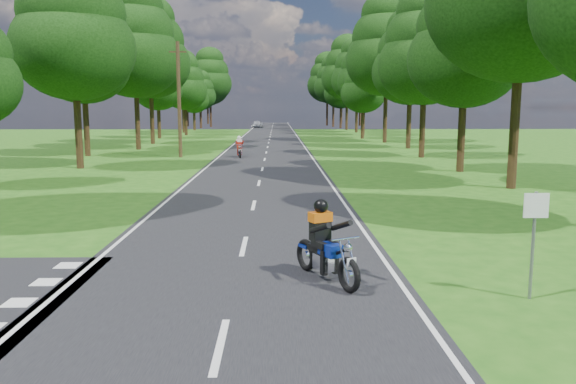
{
  "coord_description": "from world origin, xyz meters",
  "views": [
    {
      "loc": [
        0.85,
        -11.85,
        3.49
      ],
      "look_at": [
        1.16,
        4.0,
        1.1
      ],
      "focal_mm": 35.0,
      "sensor_mm": 36.0,
      "label": 1
    }
  ],
  "objects": [
    {
      "name": "treeline",
      "position": [
        1.43,
        60.06,
        8.25
      ],
      "size": [
        40.0,
        115.35,
        14.78
      ],
      "color": "black",
      "rests_on": "ground"
    },
    {
      "name": "rider_far_red",
      "position": [
        -1.81,
        27.69,
        0.77
      ],
      "size": [
        0.83,
        1.87,
        1.51
      ],
      "primitive_type": null,
      "rotation": [
        0.0,
        0.0,
        0.13
      ],
      "color": "#B2220D",
      "rests_on": "main_road"
    },
    {
      "name": "ground",
      "position": [
        0.0,
        0.0,
        0.0
      ],
      "size": [
        160.0,
        160.0,
        0.0
      ],
      "primitive_type": "plane",
      "color": "#215313",
      "rests_on": "ground"
    },
    {
      "name": "rider_near_blue",
      "position": [
        1.83,
        -0.9,
        0.85
      ],
      "size": [
        1.48,
        2.07,
        1.65
      ],
      "primitive_type": null,
      "rotation": [
        0.0,
        0.0,
        0.47
      ],
      "color": "navy",
      "rests_on": "main_road"
    },
    {
      "name": "telegraph_pole",
      "position": [
        -6.0,
        28.0,
        4.07
      ],
      "size": [
        1.2,
        0.26,
        8.0
      ],
      "color": "#382616",
      "rests_on": "ground"
    },
    {
      "name": "main_road",
      "position": [
        0.0,
        50.0,
        0.01
      ],
      "size": [
        7.0,
        140.0,
        0.02
      ],
      "primitive_type": "cube",
      "color": "black",
      "rests_on": "ground"
    },
    {
      "name": "distant_car",
      "position": [
        -2.6,
        86.78,
        0.65
      ],
      "size": [
        2.12,
        3.9,
        1.26
      ],
      "primitive_type": "imported",
      "rotation": [
        0.0,
        0.0,
        -0.18
      ],
      "color": "silver",
      "rests_on": "main_road"
    },
    {
      "name": "road_sign",
      "position": [
        5.5,
        -2.01,
        1.34
      ],
      "size": [
        0.45,
        0.07,
        2.0
      ],
      "color": "slate",
      "rests_on": "ground"
    },
    {
      "name": "road_markings",
      "position": [
        -0.14,
        48.13,
        0.02
      ],
      "size": [
        7.4,
        140.0,
        0.01
      ],
      "color": "silver",
      "rests_on": "main_road"
    }
  ]
}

